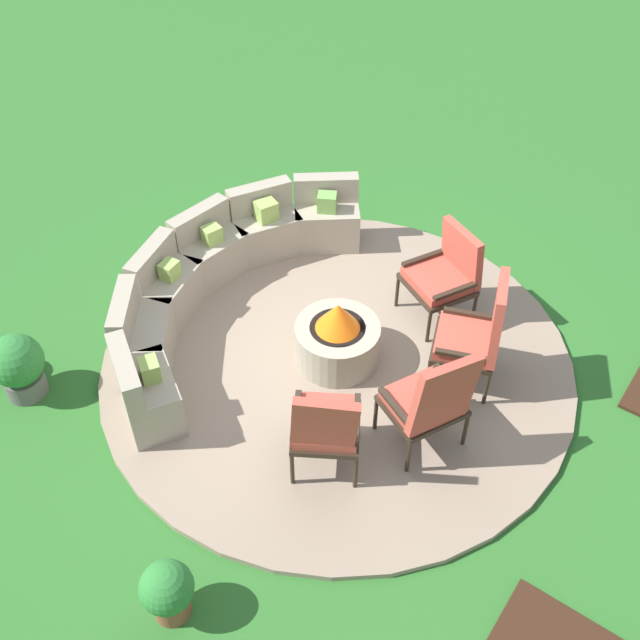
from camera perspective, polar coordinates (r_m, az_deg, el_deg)
ground_plane at (r=7.28m, az=1.28°, el=-3.19°), size 24.00×24.00×0.00m
patio_circle at (r=7.26m, az=1.28°, el=-3.03°), size 4.50×4.50×0.06m
fire_pit at (r=7.05m, az=1.32°, el=-1.39°), size 0.80×0.80×0.69m
curved_stone_bench at (r=7.65m, az=-7.94°, el=3.05°), size 3.69×1.53×0.78m
lounge_chair_front_left at (r=6.01m, az=0.42°, el=-7.95°), size 0.79×0.79×1.07m
lounge_chair_front_right at (r=6.20m, az=8.40°, el=-6.02°), size 0.79×0.77×1.15m
lounge_chair_back_left at (r=6.79m, az=11.85°, el=-0.95°), size 0.76×0.75×1.17m
lounge_chair_back_right at (r=7.44m, az=9.51°, el=3.59°), size 0.79×0.81×0.99m
potted_plant_0 at (r=7.29m, az=-21.89°, el=-3.20°), size 0.49×0.49×0.67m
potted_plant_1 at (r=5.71m, az=-11.46°, el=-19.43°), size 0.39×0.39×0.55m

